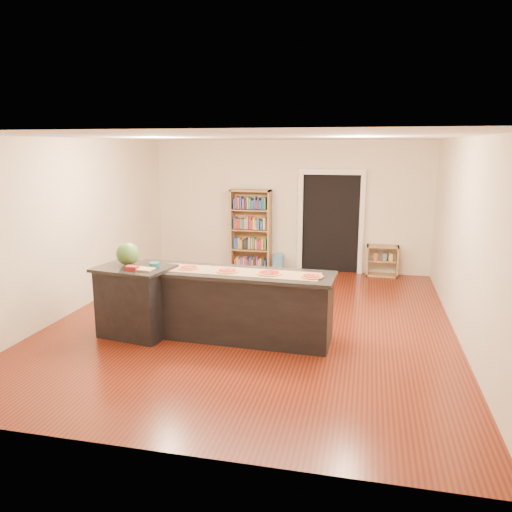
% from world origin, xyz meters
% --- Properties ---
extents(room, '(6.00, 7.00, 2.80)m').
position_xyz_m(room, '(0.00, 0.00, 1.40)').
color(room, beige).
rests_on(room, ground).
extents(doorway, '(1.40, 0.09, 2.21)m').
position_xyz_m(doorway, '(0.90, 3.46, 1.20)').
color(doorway, black).
rests_on(doorway, room).
extents(kitchen_island, '(2.94, 0.80, 0.97)m').
position_xyz_m(kitchen_island, '(-0.19, -0.71, 0.49)').
color(kitchen_island, black).
rests_on(kitchen_island, ground).
extents(side_counter, '(1.02, 0.75, 1.01)m').
position_xyz_m(side_counter, '(-1.52, -0.91, 0.51)').
color(side_counter, black).
rests_on(side_counter, ground).
extents(bookshelf, '(0.88, 0.31, 1.76)m').
position_xyz_m(bookshelf, '(-0.82, 3.29, 0.88)').
color(bookshelf, '#A27B4E').
rests_on(bookshelf, ground).
extents(low_shelf, '(0.65, 0.28, 0.65)m').
position_xyz_m(low_shelf, '(2.01, 3.31, 0.33)').
color(low_shelf, '#A27B4E').
rests_on(low_shelf, ground).
extents(waste_bin, '(0.27, 0.27, 0.39)m').
position_xyz_m(waste_bin, '(-0.17, 3.15, 0.20)').
color(waste_bin, teal).
rests_on(waste_bin, ground).
extents(kraft_paper, '(2.57, 0.56, 0.00)m').
position_xyz_m(kraft_paper, '(-0.19, -0.72, 0.97)').
color(kraft_paper, '#8E6B49').
rests_on(kraft_paper, kitchen_island).
extents(watermelon, '(0.32, 0.32, 0.32)m').
position_xyz_m(watermelon, '(-1.64, -0.83, 1.17)').
color(watermelon, '#144214').
rests_on(watermelon, side_counter).
extents(cutting_board, '(0.32, 0.22, 0.02)m').
position_xyz_m(cutting_board, '(-1.32, -1.04, 1.02)').
color(cutting_board, tan).
rests_on(cutting_board, side_counter).
extents(package_red, '(0.17, 0.12, 0.06)m').
position_xyz_m(package_red, '(-1.45, -1.10, 1.04)').
color(package_red, maroon).
rests_on(package_red, side_counter).
extents(package_teal, '(0.15, 0.15, 0.06)m').
position_xyz_m(package_teal, '(-1.23, -0.83, 1.04)').
color(package_teal, '#195966').
rests_on(package_teal, side_counter).
extents(pizza_a, '(0.29, 0.29, 0.02)m').
position_xyz_m(pizza_a, '(-1.36, -0.63, 0.98)').
color(pizza_a, tan).
rests_on(pizza_a, kitchen_island).
extents(pizza_b, '(0.29, 0.29, 0.02)m').
position_xyz_m(pizza_b, '(-0.78, -0.70, 0.98)').
color(pizza_b, tan).
rests_on(pizza_b, kitchen_island).
extents(pizza_c, '(0.32, 0.32, 0.02)m').
position_xyz_m(pizza_c, '(-0.19, -0.76, 0.98)').
color(pizza_c, tan).
rests_on(pizza_c, kitchen_island).
extents(pizza_d, '(0.34, 0.34, 0.02)m').
position_xyz_m(pizza_d, '(0.40, -0.74, 0.98)').
color(pizza_d, tan).
rests_on(pizza_d, kitchen_island).
extents(pizza_e, '(0.28, 0.28, 0.02)m').
position_xyz_m(pizza_e, '(0.98, -0.79, 0.98)').
color(pizza_e, tan).
rests_on(pizza_e, kitchen_island).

